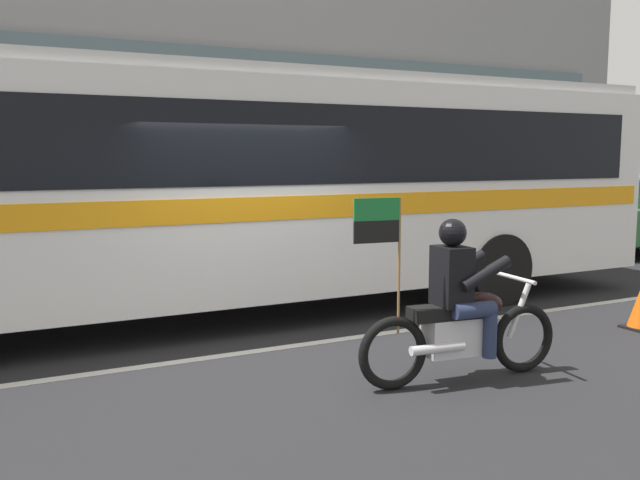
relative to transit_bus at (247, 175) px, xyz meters
name	(u,v)px	position (x,y,z in m)	size (l,w,h in m)	color
ground_plane	(249,337)	(-0.46, -1.19, -1.88)	(60.00, 60.00, 0.00)	black
sidewalk_curb	(150,268)	(-0.46, 3.91, -1.81)	(28.00, 3.80, 0.15)	gray
lane_center_stripe	(269,349)	(-0.46, -1.79, -1.88)	(26.60, 0.14, 0.01)	silver
transit_bus	(247,175)	(0.00, 0.00, 0.00)	(12.27, 2.64, 3.22)	white
motorcycle_with_rider	(459,313)	(0.76, -3.59, -1.22)	(2.19, 0.65, 1.78)	black
fire_hydrant	(101,253)	(-1.44, 3.12, -1.37)	(0.22, 0.30, 0.75)	#4C8C3F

